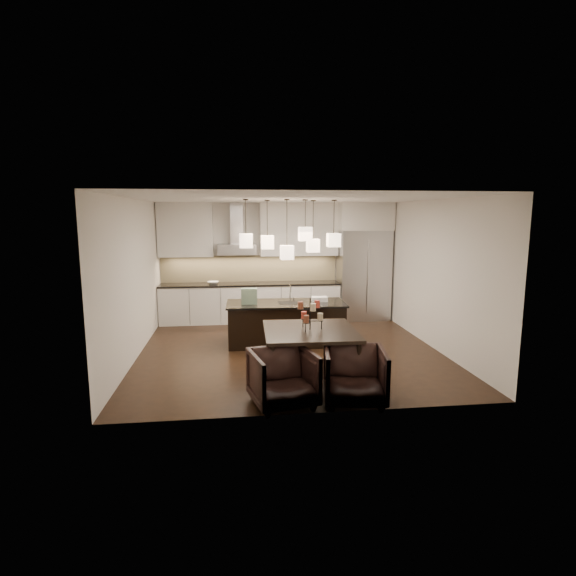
{
  "coord_description": "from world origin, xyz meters",
  "views": [
    {
      "loc": [
        -1.01,
        -8.09,
        2.51
      ],
      "look_at": [
        0.0,
        0.2,
        1.15
      ],
      "focal_mm": 28.0,
      "sensor_mm": 36.0,
      "label": 1
    }
  ],
  "objects": [
    {
      "name": "pendant_b",
      "position": [
        -0.34,
        0.72,
        1.98
      ],
      "size": [
        0.24,
        0.24,
        0.26
      ],
      "primitive_type": "cube",
      "color": "#FEDCB8",
      "rests_on": "ceiling"
    },
    {
      "name": "candelabra",
      "position": [
        0.1,
        -1.66,
        1.06
      ],
      "size": [
        0.4,
        0.4,
        0.48
      ],
      "primitive_type": null,
      "rotation": [
        0.0,
        0.0,
        -0.03
      ],
      "color": "black",
      "rests_on": "dining_table"
    },
    {
      "name": "refrigerator",
      "position": [
        2.1,
        2.38,
        1.07
      ],
      "size": [
        1.2,
        0.72,
        2.15
      ],
      "primitive_type": "cube",
      "color": "#B7B7BA",
      "rests_on": "floor"
    },
    {
      "name": "candle_b",
      "position": [
        0.03,
        -1.52,
        1.01
      ],
      "size": [
        0.09,
        0.09,
        0.11
      ],
      "primitive_type": "cylinder",
      "rotation": [
        0.0,
        0.0,
        -0.03
      ],
      "color": "#E24434",
      "rests_on": "candelabra"
    },
    {
      "name": "faucet",
      "position": [
        0.08,
        0.54,
        0.99
      ],
      "size": [
        0.1,
        0.22,
        0.34
      ],
      "primitive_type": null,
      "rotation": [
        0.0,
        0.0,
        -0.03
      ],
      "color": "silver",
      "rests_on": "island_top"
    },
    {
      "name": "wall_back",
      "position": [
        0.0,
        2.76,
        1.4
      ],
      "size": [
        5.5,
        0.02,
        2.8
      ],
      "primitive_type": "cube",
      "color": "silver",
      "rests_on": "ground"
    },
    {
      "name": "wall_left",
      "position": [
        -2.76,
        0.0,
        1.4
      ],
      "size": [
        0.02,
        5.5,
        2.8
      ],
      "primitive_type": "cube",
      "color": "silver",
      "rests_on": "ground"
    },
    {
      "name": "pendant_f",
      "position": [
        -0.01,
        0.25,
        1.82
      ],
      "size": [
        0.24,
        0.24,
        0.26
      ],
      "primitive_type": "cube",
      "color": "#FEDCB8",
      "rests_on": "ceiling"
    },
    {
      "name": "armchair_right",
      "position": [
        0.57,
        -2.49,
        0.38
      ],
      "size": [
        0.93,
        0.95,
        0.76
      ],
      "primitive_type": "imported",
      "rotation": [
        0.0,
        0.0,
        -0.16
      ],
      "color": "black",
      "rests_on": "floor"
    },
    {
      "name": "wall_front",
      "position": [
        0.0,
        -2.76,
        1.4
      ],
      "size": [
        5.5,
        0.02,
        2.8
      ],
      "primitive_type": "cube",
      "color": "silver",
      "rests_on": "ground"
    },
    {
      "name": "candle_d",
      "position": [
        0.23,
        -1.56,
        1.19
      ],
      "size": [
        0.09,
        0.09,
        0.11
      ],
      "primitive_type": "cylinder",
      "rotation": [
        0.0,
        0.0,
        -0.03
      ],
      "color": "#E24434",
      "rests_on": "candelabra"
    },
    {
      "name": "candle_a",
      "position": [
        0.26,
        -1.66,
        1.01
      ],
      "size": [
        0.09,
        0.09,
        0.11
      ],
      "primitive_type": "cylinder",
      "rotation": [
        0.0,
        0.0,
        -0.03
      ],
      "color": "beige",
      "rests_on": "candelabra"
    },
    {
      "name": "wall_right",
      "position": [
        2.76,
        0.0,
        1.4
      ],
      "size": [
        0.02,
        5.5,
        2.8
      ],
      "primitive_type": "cube",
      "color": "silver",
      "rests_on": "ground"
    },
    {
      "name": "pendant_a",
      "position": [
        -0.77,
        0.34,
        2.04
      ],
      "size": [
        0.24,
        0.24,
        0.26
      ],
      "primitive_type": "cube",
      "color": "#FEDCB8",
      "rests_on": "ceiling"
    },
    {
      "name": "island_top",
      "position": [
        -0.01,
        0.46,
        0.8
      ],
      "size": [
        2.33,
        1.03,
        0.04
      ],
      "primitive_type": "cube",
      "rotation": [
        0.0,
        0.0,
        -0.03
      ],
      "color": "black",
      "rests_on": "island_body"
    },
    {
      "name": "candle_e",
      "position": [
        -0.04,
        -1.63,
        1.19
      ],
      "size": [
        0.09,
        0.09,
        0.11
      ],
      "primitive_type": "cylinder",
      "rotation": [
        0.0,
        0.0,
        -0.03
      ],
      "color": "brown",
      "rests_on": "candelabra"
    },
    {
      "name": "upper_cab_right",
      "position": [
        0.55,
        2.57,
        2.17
      ],
      "size": [
        1.85,
        0.35,
        1.25
      ],
      "primitive_type": "cube",
      "color": "silver",
      "rests_on": "wall_back"
    },
    {
      "name": "lower_cabinets",
      "position": [
        -0.62,
        2.43,
        0.44
      ],
      "size": [
        4.21,
        0.62,
        0.88
      ],
      "primitive_type": "cube",
      "color": "silver",
      "rests_on": "floor"
    },
    {
      "name": "pendant_d",
      "position": [
        0.57,
        0.75,
        1.91
      ],
      "size": [
        0.24,
        0.24,
        0.26
      ],
      "primitive_type": "cube",
      "color": "#FEDCB8",
      "rests_on": "ceiling"
    },
    {
      "name": "candle_f",
      "position": [
        0.12,
        -1.8,
        1.19
      ],
      "size": [
        0.09,
        0.09,
        0.11
      ],
      "primitive_type": "cylinder",
      "rotation": [
        0.0,
        0.0,
        -0.03
      ],
      "color": "beige",
      "rests_on": "candelabra"
    },
    {
      "name": "upper_cab_left",
      "position": [
        -2.1,
        2.57,
        2.17
      ],
      "size": [
        1.25,
        0.35,
        1.25
      ],
      "primitive_type": "cube",
      "color": "silver",
      "rests_on": "wall_back"
    },
    {
      "name": "dining_table",
      "position": [
        0.1,
        -1.66,
        0.41
      ],
      "size": [
        1.4,
        1.4,
        0.82
      ],
      "primitive_type": null,
      "rotation": [
        0.0,
        0.0,
        -0.03
      ],
      "color": "black",
      "rests_on": "floor"
    },
    {
      "name": "pendant_c",
      "position": [
        0.35,
        0.37,
        2.16
      ],
      "size": [
        0.24,
        0.24,
        0.26
      ],
      "primitive_type": "cube",
      "color": "#FEDCB8",
      "rests_on": "ceiling"
    },
    {
      "name": "floor",
      "position": [
        0.0,
        0.0,
        -0.01
      ],
      "size": [
        5.5,
        5.5,
        0.02
      ],
      "primitive_type": "cube",
      "color": "black",
      "rests_on": "ground"
    },
    {
      "name": "food_container",
      "position": [
        0.67,
        0.51,
        0.87
      ],
      "size": [
        0.31,
        0.22,
        0.09
      ],
      "primitive_type": "cube",
      "rotation": [
        0.0,
        0.0,
        -0.03
      ],
      "color": "silver",
      "rests_on": "island_top"
    },
    {
      "name": "hood_chimney",
      "position": [
        -0.93,
        2.59,
        2.32
      ],
      "size": [
        0.3,
        0.28,
        0.96
      ],
      "primitive_type": "cube",
      "color": "#B7B7BA",
      "rests_on": "hood_canopy"
    },
    {
      "name": "countertop",
      "position": [
        -0.62,
        2.43,
        0.9
      ],
      "size": [
        4.21,
        0.66,
        0.04
      ],
      "primitive_type": "cube",
      "color": "black",
      "rests_on": "lower_cabinets"
    },
    {
      "name": "fruit_bowl",
      "position": [
        -1.49,
        2.38,
        0.95
      ],
      "size": [
        0.28,
        0.28,
        0.06
      ],
      "primitive_type": "imported",
      "rotation": [
        0.0,
        0.0,
        -0.1
      ],
      "color": "silver",
      "rests_on": "countertop"
    },
    {
      "name": "hood_canopy",
      "position": [
        -0.93,
        2.48,
        1.72
      ],
      "size": [
        0.9,
        0.52,
        0.24
      ],
      "primitive_type": "cube",
      "color": "#B7B7BA",
      "rests_on": "wall_back"
    },
    {
      "name": "pendant_e",
      "position": [
        0.94,
        0.52,
        2.03
      ],
      "size": [
        0.24,
        0.24,
        0.26
      ],
      "primitive_type": "cube",
      "color": "#FEDCB8",
      "rests_on": "ceiling"
    },
    {
      "name": "backsplash",
      "position": [
        -0.62,
        2.73,
        1.24
      ],
      "size": [
        4.21,
        0.02,
        0.63
      ],
      "primitive_type": "cube",
      "color": "#C5B787",
      "rests_on": "countertop"
    },
    {
      "name": "candle_c",
      "position": [
        0.02,
        -1.78,
        1.01
      ],
      "size": [
        0.09,
        0.09,
        0.11
      ],
      "primitive_type": "cylinder",
      "rotation": [
        0.0,
        0.0,
        -0.03
      ],
      "color": "brown",
      "rests_on": "candelabra"
    },
    {
      "name": "armchair_left",
      "position": [
        -0.39,
        -2.46,
        0.38
      ],
      "size": [
        0.96,
        0.98,
        0.75
      ],
      "primitive_type": "imported",
      "rotation": [
        0.0,
        0.0,
        0.22
      ],
      "color": "black",
      "rests_on": "floor"
    },
    {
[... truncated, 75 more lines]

